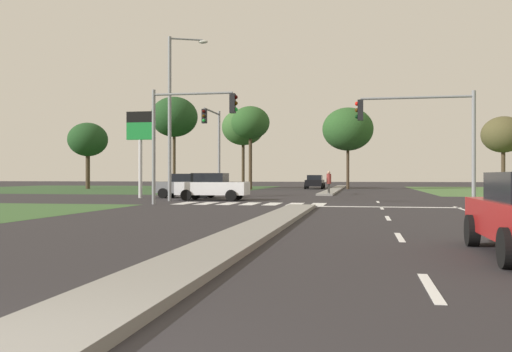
% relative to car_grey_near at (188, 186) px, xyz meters
% --- Properties ---
extents(ground_plane, '(200.00, 200.00, 0.00)m').
position_rel_car_grey_near_xyz_m(ground_plane, '(8.42, -1.66, -0.80)').
color(ground_plane, '#282628').
extents(grass_verge_far_left, '(35.00, 35.00, 0.01)m').
position_rel_car_grey_near_xyz_m(grass_verge_far_left, '(-17.08, 22.84, -0.79)').
color(grass_verge_far_left, '#2D4C28').
rests_on(grass_verge_far_left, ground).
extents(median_island_near, '(1.20, 22.00, 0.14)m').
position_rel_car_grey_near_xyz_m(median_island_near, '(8.42, -20.66, -0.73)').
color(median_island_near, gray).
rests_on(median_island_near, ground).
extents(median_island_far, '(1.20, 36.00, 0.14)m').
position_rel_car_grey_near_xyz_m(median_island_far, '(8.42, 23.34, -0.73)').
color(median_island_far, gray).
rests_on(median_island_far, ground).
extents(lane_dash_near, '(0.14, 2.00, 0.01)m').
position_rel_car_grey_near_xyz_m(lane_dash_near, '(11.92, -27.62, -0.79)').
color(lane_dash_near, silver).
rests_on(lane_dash_near, ground).
extents(lane_dash_second, '(0.14, 2.00, 0.01)m').
position_rel_car_grey_near_xyz_m(lane_dash_second, '(11.92, -21.62, -0.79)').
color(lane_dash_second, silver).
rests_on(lane_dash_second, ground).
extents(lane_dash_third, '(0.14, 2.00, 0.01)m').
position_rel_car_grey_near_xyz_m(lane_dash_third, '(11.92, -15.62, -0.79)').
color(lane_dash_third, silver).
rests_on(lane_dash_third, ground).
extents(lane_dash_fourth, '(0.14, 2.00, 0.01)m').
position_rel_car_grey_near_xyz_m(lane_dash_fourth, '(11.92, -9.62, -0.79)').
color(lane_dash_fourth, silver).
rests_on(lane_dash_fourth, ground).
extents(lane_dash_fifth, '(0.14, 2.00, 0.01)m').
position_rel_car_grey_near_xyz_m(lane_dash_fifth, '(11.92, -3.62, -0.79)').
color(lane_dash_fifth, silver).
rests_on(lane_dash_fifth, ground).
extents(stop_bar_near, '(6.40, 0.50, 0.01)m').
position_rel_car_grey_near_xyz_m(stop_bar_near, '(12.22, -8.66, -0.79)').
color(stop_bar_near, silver).
rests_on(stop_bar_near, ground).
extents(crosswalk_bar_near, '(0.70, 2.80, 0.01)m').
position_rel_car_grey_near_xyz_m(crosswalk_bar_near, '(2.02, -6.86, -0.79)').
color(crosswalk_bar_near, silver).
rests_on(crosswalk_bar_near, ground).
extents(crosswalk_bar_second, '(0.70, 2.80, 0.01)m').
position_rel_car_grey_near_xyz_m(crosswalk_bar_second, '(3.17, -6.86, -0.79)').
color(crosswalk_bar_second, silver).
rests_on(crosswalk_bar_second, ground).
extents(crosswalk_bar_third, '(0.70, 2.80, 0.01)m').
position_rel_car_grey_near_xyz_m(crosswalk_bar_third, '(4.32, -6.86, -0.79)').
color(crosswalk_bar_third, silver).
rests_on(crosswalk_bar_third, ground).
extents(crosswalk_bar_fourth, '(0.70, 2.80, 0.01)m').
position_rel_car_grey_near_xyz_m(crosswalk_bar_fourth, '(5.47, -6.86, -0.79)').
color(crosswalk_bar_fourth, silver).
rests_on(crosswalk_bar_fourth, ground).
extents(crosswalk_bar_fifth, '(0.70, 2.80, 0.01)m').
position_rel_car_grey_near_xyz_m(crosswalk_bar_fifth, '(6.62, -6.86, -0.79)').
color(crosswalk_bar_fifth, silver).
rests_on(crosswalk_bar_fifth, ground).
extents(crosswalk_bar_sixth, '(0.70, 2.80, 0.01)m').
position_rel_car_grey_near_xyz_m(crosswalk_bar_sixth, '(7.77, -6.86, -0.79)').
color(crosswalk_bar_sixth, silver).
rests_on(crosswalk_bar_sixth, ground).
extents(crosswalk_bar_seventh, '(0.70, 2.80, 0.01)m').
position_rel_car_grey_near_xyz_m(crosswalk_bar_seventh, '(8.92, -6.86, -0.79)').
color(crosswalk_bar_seventh, silver).
rests_on(crosswalk_bar_seventh, ground).
extents(car_grey_near, '(4.23, 1.94, 1.56)m').
position_rel_car_grey_near_xyz_m(car_grey_near, '(0.00, 0.00, 0.00)').
color(car_grey_near, slate).
rests_on(car_grey_near, ground).
extents(car_white_fourth, '(4.16, 2.01, 1.59)m').
position_rel_car_grey_near_xyz_m(car_white_fourth, '(2.45, -3.11, 0.01)').
color(car_white_fourth, silver).
rests_on(car_white_fourth, ground).
extents(car_black_fifth, '(2.00, 4.54, 1.51)m').
position_rel_car_grey_near_xyz_m(car_black_fifth, '(6.02, 26.69, -0.02)').
color(car_black_fifth, black).
rests_on(car_black_fifth, ground).
extents(traffic_signal_near_right, '(5.38, 0.32, 5.28)m').
position_rel_car_grey_near_xyz_m(traffic_signal_near_right, '(13.99, -8.26, 2.90)').
color(traffic_signal_near_right, gray).
rests_on(traffic_signal_near_right, ground).
extents(traffic_signal_far_left, '(0.32, 4.28, 6.15)m').
position_rel_car_grey_near_xyz_m(traffic_signal_far_left, '(0.82, 3.49, 3.38)').
color(traffic_signal_far_left, gray).
rests_on(traffic_signal_far_left, ground).
extents(traffic_signal_near_left, '(4.40, 0.32, 5.73)m').
position_rel_car_grey_near_xyz_m(traffic_signal_near_left, '(2.37, -8.26, 3.13)').
color(traffic_signal_near_left, gray).
rests_on(traffic_signal_near_left, ground).
extents(street_lamp_second, '(2.13, 0.98, 9.30)m').
position_rel_car_grey_near_xyz_m(street_lamp_second, '(0.54, -4.53, 4.39)').
color(street_lamp_second, gray).
rests_on(street_lamp_second, ground).
extents(pedestrian_at_median, '(0.34, 0.34, 1.65)m').
position_rel_car_grey_near_xyz_m(pedestrian_at_median, '(8.69, 6.39, 0.34)').
color(pedestrian_at_median, '#4C4C4C').
rests_on(pedestrian_at_median, median_island_far).
extents(fuel_price_totem, '(1.80, 0.24, 5.54)m').
position_rel_car_grey_near_xyz_m(fuel_price_totem, '(-2.88, -0.90, 3.24)').
color(fuel_price_totem, silver).
rests_on(fuel_price_totem, ground).
extents(treeline_near, '(4.32, 4.32, 7.23)m').
position_rel_car_grey_near_xyz_m(treeline_near, '(-18.40, 22.28, 4.55)').
color(treeline_near, '#423323').
rests_on(treeline_near, ground).
extents(treeline_second, '(5.23, 5.23, 10.20)m').
position_rel_car_grey_near_xyz_m(treeline_second, '(-9.45, 24.99, 7.15)').
color(treeline_second, '#423323').
rests_on(treeline_second, ground).
extents(treeline_third, '(4.69, 4.69, 8.78)m').
position_rel_car_grey_near_xyz_m(treeline_third, '(-1.79, 25.82, 5.96)').
color(treeline_third, '#423323').
rests_on(treeline_third, ground).
extents(treeline_fourth, '(4.00, 4.00, 8.64)m').
position_rel_car_grey_near_xyz_m(treeline_fourth, '(-0.31, 22.44, 6.10)').
color(treeline_fourth, '#423323').
rests_on(treeline_fourth, ground).
extents(treeline_fifth, '(5.42, 5.42, 8.72)m').
position_rel_car_grey_near_xyz_m(treeline_fifth, '(9.58, 26.15, 5.61)').
color(treeline_fifth, '#423323').
rests_on(treeline_fifth, ground).
extents(treeline_sixth, '(4.43, 4.43, 7.59)m').
position_rel_car_grey_near_xyz_m(treeline_sixth, '(25.47, 27.25, 4.88)').
color(treeline_sixth, '#423323').
rests_on(treeline_sixth, ground).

